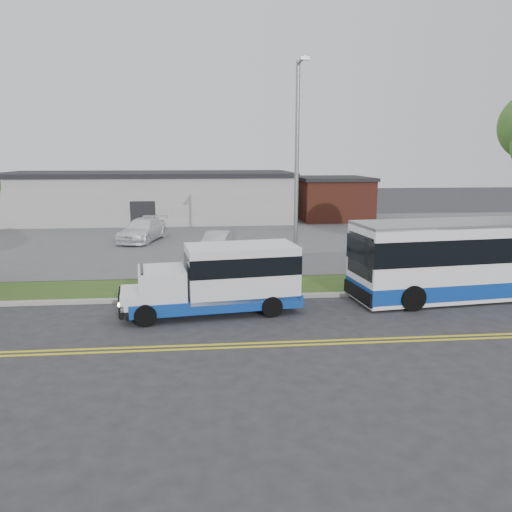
{
  "coord_description": "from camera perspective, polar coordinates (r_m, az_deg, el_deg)",
  "views": [
    {
      "loc": [
        -0.84,
        -18.56,
        5.78
      ],
      "look_at": [
        1.18,
        2.04,
        1.6
      ],
      "focal_mm": 35.0,
      "sensor_mm": 36.0,
      "label": 1
    }
  ],
  "objects": [
    {
      "name": "transit_bus",
      "position": [
        22.74,
        24.96,
        -0.23
      ],
      "size": [
        11.69,
        3.89,
        3.18
      ],
      "rotation": [
        0.0,
        0.0,
        0.11
      ],
      "color": "white",
      "rests_on": "ground"
    },
    {
      "name": "parked_car_b",
      "position": [
        34.58,
        -12.82,
        2.93
      ],
      "size": [
        3.38,
        5.53,
        1.5
      ],
      "primitive_type": "imported",
      "rotation": [
        0.0,
        0.0,
        -0.27
      ],
      "color": "white",
      "rests_on": "parking_lot"
    },
    {
      "name": "shuttle_bus",
      "position": [
        18.59,
        -3.65,
        -2.4
      ],
      "size": [
        6.8,
        2.98,
        2.52
      ],
      "rotation": [
        0.0,
        0.0,
        0.14
      ],
      "color": "navy",
      "rests_on": "ground"
    },
    {
      "name": "parking_lot",
      "position": [
        36.03,
        -4.19,
        2.23
      ],
      "size": [
        80.0,
        25.0,
        0.1
      ],
      "primitive_type": "cube",
      "color": "#4C4C4F",
      "rests_on": "ground"
    },
    {
      "name": "lane_line_south",
      "position": [
        15.55,
        -2.13,
        -10.39
      ],
      "size": [
        70.0,
        0.12,
        0.01
      ],
      "primitive_type": "cube",
      "color": "yellow",
      "rests_on": "ground"
    },
    {
      "name": "parked_car_a",
      "position": [
        29.29,
        -4.45,
        1.5
      ],
      "size": [
        2.48,
        4.19,
        1.31
      ],
      "primitive_type": "imported",
      "rotation": [
        0.0,
        0.0,
        -0.3
      ],
      "color": "#ABAEB2",
      "rests_on": "parking_lot"
    },
    {
      "name": "lane_line_north",
      "position": [
        15.83,
        -2.2,
        -9.99
      ],
      "size": [
        70.0,
        0.12,
        0.01
      ],
      "primitive_type": "cube",
      "color": "yellow",
      "rests_on": "ground"
    },
    {
      "name": "curb",
      "position": [
        20.49,
        -3.03,
        -4.77
      ],
      "size": [
        80.0,
        0.3,
        0.15
      ],
      "primitive_type": "cube",
      "color": "#9E9B93",
      "rests_on": "ground"
    },
    {
      "name": "streetlight_near",
      "position": [
        21.64,
        4.7,
        9.93
      ],
      "size": [
        0.35,
        1.53,
        9.5
      ],
      "color": "gray",
      "rests_on": "verge"
    },
    {
      "name": "brick_wing",
      "position": [
        46.14,
        8.71,
        6.54
      ],
      "size": [
        6.3,
        7.3,
        3.9
      ],
      "color": "brown",
      "rests_on": "ground"
    },
    {
      "name": "ground",
      "position": [
        19.46,
        -2.88,
        -5.88
      ],
      "size": [
        140.0,
        140.0,
        0.0
      ],
      "primitive_type": "plane",
      "color": "#28282B",
      "rests_on": "ground"
    },
    {
      "name": "commercial_building",
      "position": [
        45.99,
        -12.1,
        6.67
      ],
      "size": [
        25.4,
        10.4,
        4.35
      ],
      "color": "#9E9E99",
      "rests_on": "ground"
    },
    {
      "name": "verge",
      "position": [
        22.23,
        -3.24,
        -3.54
      ],
      "size": [
        80.0,
        3.3,
        0.1
      ],
      "primitive_type": "cube",
      "color": "#2A4517",
      "rests_on": "ground"
    }
  ]
}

